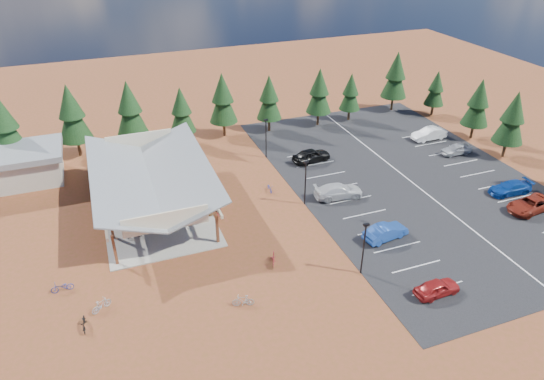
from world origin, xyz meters
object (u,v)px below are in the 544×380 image
object	(u,v)px
bike_10	(62,287)
car_8	(456,149)
bike_14	(270,188)
bike_9	(101,305)
lamp_post_2	(266,136)
car_7	(510,188)
car_3	(339,191)
bike_16	(211,208)
car_4	(311,155)
bike_7	(154,171)
bike_3	(129,174)
bike_5	(181,206)
trash_bin_1	(225,197)
bike_13	(243,301)
bike_11	(274,258)
car_0	(437,288)
car_9	(429,134)
bike_15	(219,210)
bike_0	(134,234)
bike_6	(172,195)
bike_2	(124,194)
bike_8	(84,323)
lamp_post_0	(364,245)
outbuilding	(13,166)
bike_1	(146,209)
car_6	(530,205)
trash_bin_0	(210,212)
bike_pavilion	(151,175)
bike_4	(176,224)
car_1	(386,232)

from	to	relation	value
bike_10	car_8	size ratio (longest dim) A/B	0.44
bike_14	bike_9	bearing A→B (deg)	-141.71
lamp_post_2	car_7	size ratio (longest dim) A/B	1.07
car_3	bike_16	bearing A→B (deg)	88.33
car_4	bike_7	bearing A→B (deg)	71.91
bike_3	bike_5	xyz separation A→B (m)	(4.28, -9.11, 0.01)
car_3	car_4	size ratio (longest dim) A/B	1.09
bike_14	bike_10	bearing A→B (deg)	-152.45
trash_bin_1	bike_13	world-z (taller)	bike_13
bike_7	bike_11	size ratio (longest dim) A/B	1.01
car_0	car_7	world-z (taller)	car_7
bike_9	car_9	size ratio (longest dim) A/B	0.36
bike_9	bike_15	bearing A→B (deg)	-81.39
bike_5	car_3	xyz separation A→B (m)	(16.60, -3.19, 0.19)
bike_0	bike_6	xyz separation A→B (m)	(4.65, 5.83, 0.09)
car_7	bike_9	bearing A→B (deg)	-81.97
bike_6	bike_11	world-z (taller)	bike_11
bike_6	car_4	bearing A→B (deg)	-78.21
car_9	bike_0	bearing A→B (deg)	-78.09
bike_2	bike_8	size ratio (longest dim) A/B	1.00
lamp_post_0	bike_6	bearing A→B (deg)	126.10
bike_2	car_9	xyz separation A→B (m)	(40.35, 1.39, 0.27)
bike_7	bike_14	distance (m)	14.09
outbuilding	trash_bin_1	world-z (taller)	outbuilding
trash_bin_1	bike_1	size ratio (longest dim) A/B	0.59
bike_6	bike_8	world-z (taller)	bike_6
car_0	car_6	bearing A→B (deg)	-69.86
car_6	bike_2	bearing A→B (deg)	-120.42
trash_bin_0	bike_10	distance (m)	15.68
bike_8	bike_9	xyz separation A→B (m)	(1.34, 1.48, 0.05)
bike_pavilion	bike_8	size ratio (longest dim) A/B	10.75
lamp_post_0	bike_4	size ratio (longest dim) A/B	2.85
bike_4	bike_8	size ratio (longest dim) A/B	1.00
bike_9	car_0	xyz separation A→B (m)	(25.65, -7.70, 0.18)
car_4	bike_16	bearing A→B (deg)	106.74
car_9	lamp_post_0	bearing A→B (deg)	-47.66
lamp_post_0	car_9	distance (m)	31.11
outbuilding	lamp_post_0	distance (m)	40.32
car_1	car_4	world-z (taller)	car_4
bike_0	bike_11	bearing A→B (deg)	-124.38
car_8	car_4	bearing A→B (deg)	-102.63
bike_1	bike_13	bearing A→B (deg)	-154.07
bike_pavilion	bike_11	size ratio (longest dim) A/B	10.55
car_6	car_7	bearing A→B (deg)	162.47
bike_pavilion	bike_1	distance (m)	3.56
bike_6	car_1	world-z (taller)	car_1
lamp_post_0	bike_16	world-z (taller)	lamp_post_0
bike_3	car_3	size ratio (longest dim) A/B	0.32
bike_15	car_1	xyz separation A→B (m)	(13.65, -9.73, 0.26)
bike_pavilion	bike_4	xyz separation A→B (m)	(1.32, -4.85, -3.25)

